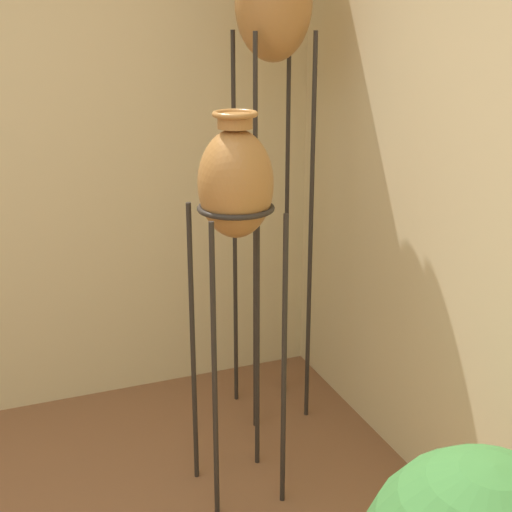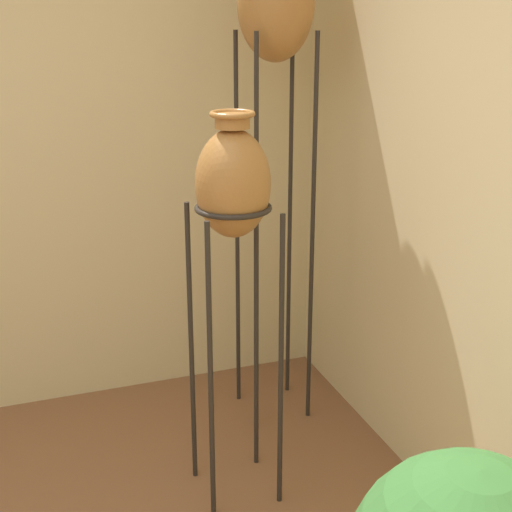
# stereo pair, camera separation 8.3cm
# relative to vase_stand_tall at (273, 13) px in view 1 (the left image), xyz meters

# --- Properties ---
(vase_stand_tall) EXTENTS (0.33, 0.33, 2.24)m
(vase_stand_tall) POSITION_rel_vase_stand_tall_xyz_m (0.00, 0.00, 0.00)
(vase_stand_tall) COLOR #28231E
(vase_stand_tall) RESTS_ON ground_plane
(vase_stand_medium) EXTENTS (0.30, 0.30, 1.55)m
(vase_stand_medium) POSITION_rel_vase_stand_tall_xyz_m (-0.37, -0.55, -0.62)
(vase_stand_medium) COLOR #28231E
(vase_stand_medium) RESTS_ON ground_plane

